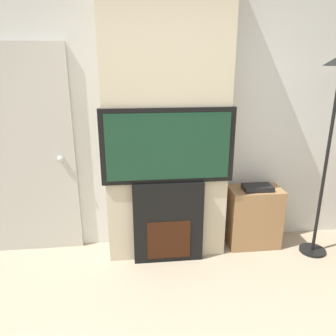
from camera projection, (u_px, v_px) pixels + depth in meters
name	position (u px, v px, depth m)	size (l,w,h in m)	color
wall_back	(164.00, 114.00, 3.14)	(6.00, 0.06, 2.70)	silver
chimney_breast	(166.00, 117.00, 2.95)	(1.12, 0.35, 2.70)	beige
fireplace	(168.00, 222.00, 3.08)	(0.65, 0.15, 0.79)	black
television	(168.00, 146.00, 2.85)	(1.17, 0.07, 0.67)	black
floor_lamp	(335.00, 103.00, 2.84)	(0.30, 0.30, 1.89)	black
media_stand	(254.00, 216.00, 3.35)	(0.52, 0.31, 0.67)	#997047
entry_door	(27.00, 155.00, 3.06)	(0.87, 0.09, 1.99)	#BCB7AD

